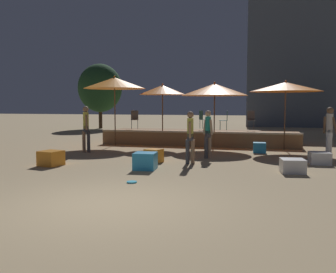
% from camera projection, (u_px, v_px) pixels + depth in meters
% --- Properties ---
extents(ground_plane, '(120.00, 120.00, 0.00)m').
position_uv_depth(ground_plane, '(106.00, 205.00, 7.05)').
color(ground_plane, tan).
extents(wooden_deck, '(9.04, 2.74, 0.69)m').
position_uv_depth(wooden_deck, '(201.00, 137.00, 17.98)').
color(wooden_deck, olive).
rests_on(wooden_deck, ground).
extents(patio_umbrella_0, '(2.94, 2.94, 2.89)m').
position_uv_depth(patio_umbrella_0, '(286.00, 87.00, 15.37)').
color(patio_umbrella_0, brown).
rests_on(patio_umbrella_0, ground).
extents(patio_umbrella_1, '(2.92, 2.92, 2.87)m').
position_uv_depth(patio_umbrella_1, '(215.00, 90.00, 16.31)').
color(patio_umbrella_1, brown).
rests_on(patio_umbrella_1, ground).
extents(patio_umbrella_2, '(2.84, 2.84, 3.21)m').
position_uv_depth(patio_umbrella_2, '(115.00, 83.00, 17.15)').
color(patio_umbrella_2, brown).
rests_on(patio_umbrella_2, ground).
extents(patio_umbrella_3, '(2.11, 2.11, 2.84)m').
position_uv_depth(patio_umbrella_3, '(162.00, 90.00, 16.94)').
color(patio_umbrella_3, brown).
rests_on(patio_umbrella_3, ground).
extents(cube_seat_0, '(0.61, 0.61, 0.44)m').
position_uv_depth(cube_seat_0, '(154.00, 156.00, 12.18)').
color(cube_seat_0, orange).
rests_on(cube_seat_0, ground).
extents(cube_seat_1, '(0.67, 0.67, 0.49)m').
position_uv_depth(cube_seat_1, '(145.00, 161.00, 10.87)').
color(cube_seat_1, '#2D9EDB').
rests_on(cube_seat_1, ground).
extents(cube_seat_2, '(0.72, 0.72, 0.46)m').
position_uv_depth(cube_seat_2, '(51.00, 158.00, 11.54)').
color(cube_seat_2, orange).
rests_on(cube_seat_2, ground).
extents(cube_seat_3, '(0.71, 0.71, 0.38)m').
position_uv_depth(cube_seat_3, '(293.00, 166.00, 10.34)').
color(cube_seat_3, white).
rests_on(cube_seat_3, ground).
extents(cube_seat_4, '(0.50, 0.50, 0.40)m').
position_uv_depth(cube_seat_4, '(259.00, 148.00, 14.65)').
color(cube_seat_4, '#2D9EDB').
rests_on(cube_seat_4, ground).
extents(cube_seat_5, '(0.67, 0.67, 0.38)m').
position_uv_depth(cube_seat_5, '(320.00, 158.00, 11.83)').
color(cube_seat_5, white).
rests_on(cube_seat_5, ground).
extents(person_0, '(0.29, 0.52, 1.67)m').
position_uv_depth(person_0, '(190.00, 136.00, 11.84)').
color(person_0, '#3F3F47').
rests_on(person_0, ground).
extents(person_1, '(0.43, 0.36, 1.67)m').
position_uv_depth(person_1, '(208.00, 133.00, 13.10)').
color(person_1, tan).
rests_on(person_1, ground).
extents(person_2, '(0.35, 0.46, 1.82)m').
position_uv_depth(person_2, '(86.00, 127.00, 14.68)').
color(person_2, '#997051').
rests_on(person_2, ground).
extents(person_3, '(0.47, 0.33, 1.80)m').
position_uv_depth(person_3, '(329.00, 131.00, 12.73)').
color(person_3, white).
rests_on(person_3, ground).
extents(bistro_chair_0, '(0.40, 0.40, 0.90)m').
position_uv_depth(bistro_chair_0, '(225.00, 118.00, 17.46)').
color(bistro_chair_0, '#1E4C47').
rests_on(bistro_chair_0, wooden_deck).
extents(bistro_chair_1, '(0.44, 0.44, 0.90)m').
position_uv_depth(bistro_chair_1, '(135.00, 118.00, 18.37)').
color(bistro_chair_1, '#47474C').
rests_on(bistro_chair_1, wooden_deck).
extents(bistro_chair_2, '(0.40, 0.40, 0.90)m').
position_uv_depth(bistro_chair_2, '(251.00, 118.00, 17.89)').
color(bistro_chair_2, '#47474C').
rests_on(bistro_chair_2, wooden_deck).
extents(bistro_chair_3, '(0.48, 0.48, 0.90)m').
position_uv_depth(bistro_chair_3, '(202.00, 118.00, 18.44)').
color(bistro_chair_3, '#1E4C47').
rests_on(bistro_chair_3, wooden_deck).
extents(frisbee_disc, '(0.25, 0.25, 0.03)m').
position_uv_depth(frisbee_disc, '(132.00, 182.00, 9.02)').
color(frisbee_disc, '#33B2D8').
rests_on(frisbee_disc, ground).
extents(background_tree_1, '(3.44, 3.44, 5.08)m').
position_uv_depth(background_tree_1, '(100.00, 88.00, 29.44)').
color(background_tree_1, '#3D2B1C').
rests_on(background_tree_1, ground).
extents(distant_building, '(8.52, 3.96, 11.88)m').
position_uv_depth(distant_building, '(299.00, 57.00, 32.12)').
color(distant_building, '#4C5666').
rests_on(distant_building, ground).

